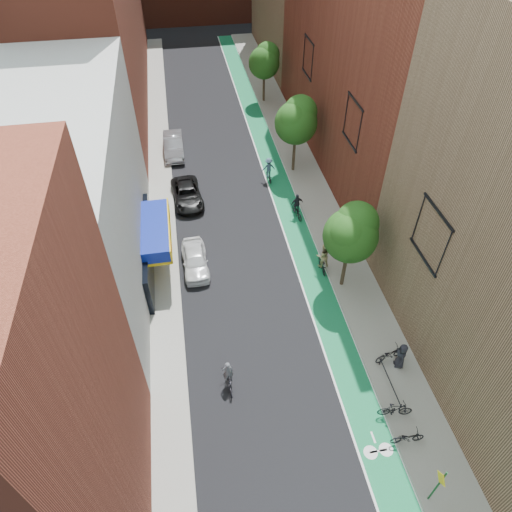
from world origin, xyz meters
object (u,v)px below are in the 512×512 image
parked_car_silver (174,145)px  pedestrian (401,356)px  parked_car_black (187,194)px  cyclist_lead (228,378)px  parked_car_white (195,260)px  cyclist_lane_near (323,259)px  cyclist_lane_far (269,170)px  cyclist_lane_mid (297,208)px

parked_car_silver → pedestrian: size_ratio=2.80×
parked_car_black → cyclist_lead: (1.09, -17.24, -0.02)m
parked_car_silver → parked_car_white: bearing=-87.0°
parked_car_black → parked_car_silver: (-0.73, 7.64, 0.15)m
cyclist_lane_near → cyclist_lane_far: cyclist_lane_near is taller
cyclist_lane_near → cyclist_lead: bearing=45.7°
parked_car_white → pedestrian: (10.67, -9.95, 0.32)m
parked_car_silver → pedestrian: bearing=-65.6°
cyclist_lane_near → cyclist_lane_mid: cyclist_lane_near is taller
parked_car_black → cyclist_lead: size_ratio=2.44×
parked_car_silver → cyclist_lane_near: cyclist_lane_near is taller
cyclist_lane_near → cyclist_lane_mid: 6.07m
cyclist_lane_mid → parked_car_black: bearing=-31.4°
parked_car_black → cyclist_lane_far: cyclist_lane_far is taller
parked_car_silver → pedestrian: (11.44, -25.36, 0.22)m
cyclist_lead → cyclist_lane_mid: size_ratio=0.99×
cyclist_lane_far → cyclist_lane_mid: bearing=98.9°
cyclist_lead → cyclist_lane_near: 10.77m
cyclist_lane_far → pedestrian: cyclist_lane_far is taller
pedestrian → parked_car_black: bearing=-136.3°
cyclist_lane_near → cyclist_lane_far: bearing=-82.8°
cyclist_lead → cyclist_lane_far: cyclist_lane_far is taller
cyclist_lead → parked_car_black: bearing=-88.4°
cyclist_lane_near → cyclist_lane_far: (-1.50, 11.33, -0.04)m
cyclist_lane_far → cyclist_lead: bearing=68.6°
cyclist_lane_near → pedestrian: (2.14, -8.24, 0.03)m
cyclist_lane_near → parked_car_white: bearing=-11.7°
parked_car_silver → cyclist_lead: size_ratio=2.51×
parked_car_silver → cyclist_lead: (1.82, -24.87, -0.17)m
cyclist_lead → cyclist_lane_far: bearing=-109.4°
parked_car_black → parked_car_silver: parked_car_silver is taller
parked_car_black → cyclist_lane_mid: cyclist_lane_mid is taller
parked_car_black → pedestrian: bearing=-63.7°
cyclist_lane_mid → pedestrian: 14.51m
parked_car_white → cyclist_lane_mid: (8.24, 4.34, 0.02)m
cyclist_lane_mid → cyclist_lane_far: (-1.20, 5.27, 0.23)m
cyclist_lead → cyclist_lane_mid: bearing=-119.5°
cyclist_lane_near → pedestrian: 8.51m
parked_car_silver → cyclist_lead: bearing=-85.7°
parked_car_white → cyclist_lead: bearing=-85.0°
parked_car_white → pedestrian: bearing=-44.4°
cyclist_lane_far → pedestrian: size_ratio=1.18×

